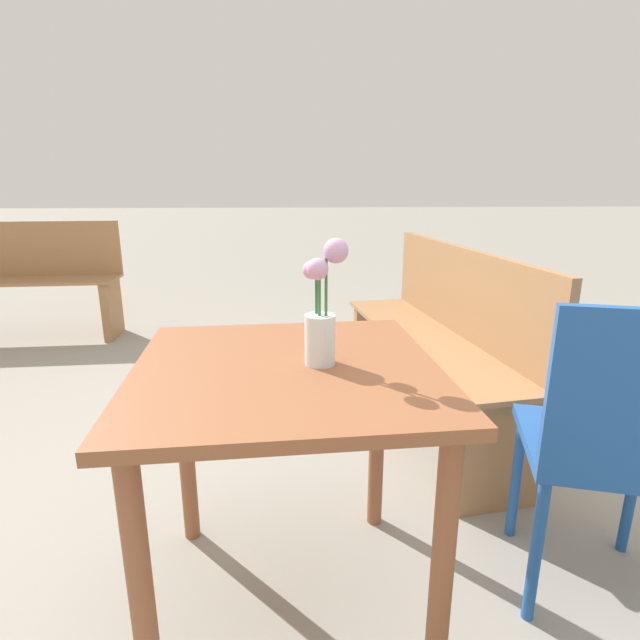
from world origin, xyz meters
The scene contains 6 objects.
ground_plane centered at (0.00, 0.00, 0.00)m, with size 40.00×40.00×0.00m, color gray.
table_front centered at (0.00, 0.00, 0.59)m, with size 0.78×0.78×0.71m.
flower_vase centered at (0.09, 0.00, 0.83)m, with size 0.11×0.11×0.31m.
cafe_chair centered at (0.83, -0.05, 0.51)m, with size 0.49×0.49×0.88m.
bench_near centered at (0.71, 1.04, 0.45)m, with size 0.57×1.48×0.85m.
bench_middle centered at (-2.11, 2.58, 0.46)m, with size 1.68×0.44×0.85m.
Camera 1 is at (0.02, -1.15, 1.15)m, focal length 28.00 mm.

